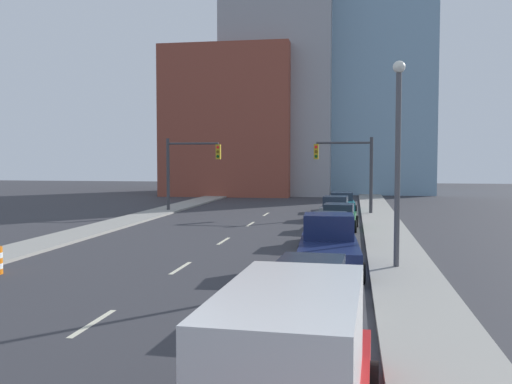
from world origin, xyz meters
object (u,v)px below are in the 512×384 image
at_px(pickup_truck_navy, 329,249).
at_px(sedan_green, 339,218).
at_px(sedan_gray, 336,209).
at_px(sedan_teal, 341,203).
at_px(traffic_signal_left, 184,164).
at_px(street_lamp, 398,148).
at_px(traffic_signal_right, 353,164).
at_px(sedan_white, 310,291).
at_px(box_truck_red, 292,376).
at_px(sedan_black, 329,230).

distance_m(pickup_truck_navy, sedan_green, 12.43).
xyz_separation_m(sedan_gray, sedan_teal, (0.26, 5.62, -0.02)).
distance_m(traffic_signal_left, street_lamp, 25.13).
relative_size(traffic_signal_right, sedan_gray, 1.26).
relative_size(sedan_gray, sedan_teal, 0.92).
height_order(traffic_signal_right, sedan_white, traffic_signal_right).
height_order(box_truck_red, sedan_white, box_truck_red).
xyz_separation_m(traffic_signal_left, sedan_gray, (11.50, -3.35, -2.94)).
height_order(pickup_truck_navy, sedan_gray, pickup_truck_navy).
height_order(pickup_truck_navy, sedan_green, pickup_truck_navy).
xyz_separation_m(traffic_signal_right, street_lamp, (1.57, -20.71, 0.76)).
relative_size(box_truck_red, sedan_white, 1.35).
bearing_deg(box_truck_red, sedan_black, 93.24).
distance_m(sedan_black, sedan_gray, 11.45).
relative_size(street_lamp, sedan_white, 1.62).
relative_size(traffic_signal_left, sedan_green, 1.30).
relative_size(traffic_signal_right, box_truck_red, 0.90).
xyz_separation_m(sedan_white, sedan_black, (-0.07, 12.51, 0.01)).
bearing_deg(box_truck_red, traffic_signal_right, 90.99).
distance_m(pickup_truck_navy, sedan_teal, 23.69).
bearing_deg(traffic_signal_right, sedan_gray, -108.90).
bearing_deg(traffic_signal_left, sedan_black, -52.03).
height_order(traffic_signal_right, sedan_black, traffic_signal_right).
relative_size(traffic_signal_left, sedan_gray, 1.26).
distance_m(sedan_black, sedan_green, 5.82).
bearing_deg(sedan_gray, box_truck_red, -86.78).
xyz_separation_m(sedan_white, sedan_gray, (-0.12, 23.97, 0.02)).
bearing_deg(street_lamp, traffic_signal_right, 94.33).
distance_m(traffic_signal_left, sedan_black, 19.01).
relative_size(traffic_signal_right, sedan_teal, 1.15).
xyz_separation_m(traffic_signal_right, box_truck_red, (-0.78, -34.10, -2.56)).
xyz_separation_m(street_lamp, pickup_truck_navy, (-2.40, -0.71, -3.57)).
height_order(traffic_signal_right, sedan_teal, traffic_signal_right).
distance_m(traffic_signal_left, traffic_signal_right, 12.65).
bearing_deg(traffic_signal_left, sedan_green, -37.15).
bearing_deg(pickup_truck_navy, traffic_signal_right, 84.96).
relative_size(traffic_signal_right, sedan_green, 1.30).
distance_m(pickup_truck_navy, sedan_gray, 18.07).
bearing_deg(traffic_signal_right, sedan_green, -95.01).
bearing_deg(sedan_gray, sedan_teal, 89.90).
bearing_deg(sedan_green, sedan_gray, 95.91).
xyz_separation_m(box_truck_red, sedan_white, (-0.25, 6.78, -0.40)).
distance_m(sedan_black, sedan_teal, 17.08).
bearing_deg(traffic_signal_right, pickup_truck_navy, -92.22).
bearing_deg(street_lamp, sedan_black, 114.31).
distance_m(traffic_signal_left, sedan_white, 29.83).
height_order(sedan_black, sedan_teal, sedan_black).
bearing_deg(pickup_truck_navy, box_truck_red, -92.60).
distance_m(traffic_signal_left, sedan_gray, 12.34).
xyz_separation_m(pickup_truck_navy, sedan_gray, (-0.32, 18.06, -0.12)).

